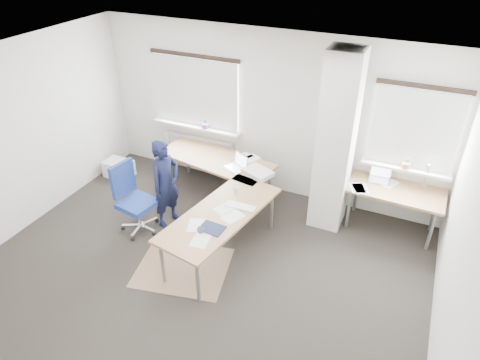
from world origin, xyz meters
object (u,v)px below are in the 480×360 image
at_px(desk_main, 220,186).
at_px(task_chair, 137,213).
at_px(person, 166,184).
at_px(desk_side, 396,192).

height_order(desk_main, task_chair, task_chair).
relative_size(task_chair, person, 0.78).
height_order(desk_main, desk_side, desk_side).
xyz_separation_m(desk_side, task_chair, (-3.58, -1.65, -0.37)).
distance_m(desk_side, task_chair, 3.96).
bearing_deg(task_chair, desk_main, 41.73).
height_order(desk_main, person, person).
distance_m(desk_main, person, 0.84).
bearing_deg(person, desk_main, -52.69).
bearing_deg(desk_main, desk_side, 30.84).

